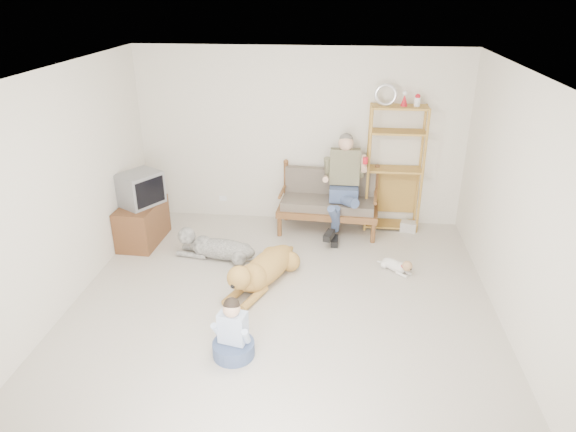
# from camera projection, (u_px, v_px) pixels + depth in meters

# --- Properties ---
(floor) EXTENTS (5.50, 5.50, 0.00)m
(floor) POSITION_uv_depth(u_px,v_px,m) (280.00, 316.00, 5.91)
(floor) COLOR beige
(floor) RESTS_ON ground
(ceiling) EXTENTS (5.50, 5.50, 0.00)m
(ceiling) POSITION_uv_depth(u_px,v_px,m) (278.00, 77.00, 4.79)
(ceiling) COLOR white
(ceiling) RESTS_ON ground
(wall_back) EXTENTS (5.00, 0.00, 5.00)m
(wall_back) POSITION_uv_depth(u_px,v_px,m) (300.00, 138.00, 7.84)
(wall_back) COLOR silver
(wall_back) RESTS_ON ground
(wall_front) EXTENTS (5.00, 0.00, 5.00)m
(wall_front) POSITION_uv_depth(u_px,v_px,m) (221.00, 405.00, 2.86)
(wall_front) COLOR silver
(wall_front) RESTS_ON ground
(wall_left) EXTENTS (0.00, 5.50, 5.50)m
(wall_left) POSITION_uv_depth(u_px,v_px,m) (51.00, 200.00, 5.58)
(wall_left) COLOR silver
(wall_left) RESTS_ON ground
(wall_right) EXTENTS (0.00, 5.50, 5.50)m
(wall_right) POSITION_uv_depth(u_px,v_px,m) (527.00, 219.00, 5.12)
(wall_right) COLOR silver
(wall_right) RESTS_ON ground
(loveseat) EXTENTS (1.54, 0.79, 0.95)m
(loveseat) POSITION_uv_depth(u_px,v_px,m) (328.00, 200.00, 7.84)
(loveseat) COLOR brown
(loveseat) RESTS_ON ground
(man) EXTENTS (0.58, 0.83, 1.35)m
(man) POSITION_uv_depth(u_px,v_px,m) (342.00, 193.00, 7.51)
(man) COLOR #465C81
(man) RESTS_ON loveseat
(etagere) EXTENTS (0.85, 0.37, 2.22)m
(etagere) POSITION_uv_depth(u_px,v_px,m) (394.00, 168.00, 7.68)
(etagere) COLOR gold
(etagere) RESTS_ON ground
(book_stack) EXTENTS (0.27, 0.22, 0.15)m
(book_stack) POSITION_uv_depth(u_px,v_px,m) (408.00, 226.00, 7.92)
(book_stack) COLOR silver
(book_stack) RESTS_ON ground
(tv_stand) EXTENTS (0.54, 0.92, 0.60)m
(tv_stand) POSITION_uv_depth(u_px,v_px,m) (142.00, 223.00, 7.51)
(tv_stand) COLOR brown
(tv_stand) RESTS_ON ground
(crt_tv) EXTENTS (0.67, 0.71, 0.47)m
(crt_tv) POSITION_uv_depth(u_px,v_px,m) (140.00, 189.00, 7.30)
(crt_tv) COLOR slate
(crt_tv) RESTS_ON tv_stand
(wall_outlet) EXTENTS (0.12, 0.02, 0.08)m
(wall_outlet) POSITION_uv_depth(u_px,v_px,m) (223.00, 198.00, 8.38)
(wall_outlet) COLOR white
(wall_outlet) RESTS_ON ground
(golden_retriever) EXTENTS (0.83, 1.59, 0.51)m
(golden_retriever) POSITION_uv_depth(u_px,v_px,m) (262.00, 270.00, 6.45)
(golden_retriever) COLOR #C69245
(golden_retriever) RESTS_ON ground
(shaggy_dog) EXTENTS (1.38, 0.47, 0.41)m
(shaggy_dog) POSITION_uv_depth(u_px,v_px,m) (214.00, 247.00, 7.12)
(shaggy_dog) COLOR silver
(shaggy_dog) RESTS_ON ground
(terrier) EXTENTS (0.46, 0.43, 0.22)m
(terrier) POSITION_uv_depth(u_px,v_px,m) (398.00, 266.00, 6.78)
(terrier) COLOR white
(terrier) RESTS_ON ground
(child) EXTENTS (0.43, 0.43, 0.68)m
(child) POSITION_uv_depth(u_px,v_px,m) (233.00, 335.00, 5.19)
(child) COLOR #465C81
(child) RESTS_ON ground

